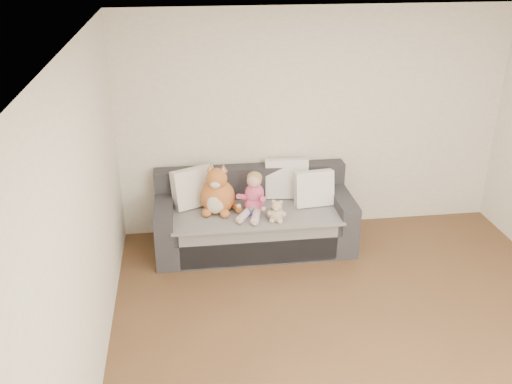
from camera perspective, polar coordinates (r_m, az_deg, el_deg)
The scene contains 10 objects.
room_shell at distance 4.77m, azimuth 11.39°, elevation -0.64°, with size 5.00×5.00×5.00m.
sofa at distance 6.49m, azimuth -0.22°, elevation -2.85°, with size 2.20×0.94×0.85m.
cushion_left at distance 6.41m, azimuth -6.26°, elevation 0.45°, with size 0.53×0.39×0.45m.
cushion_right_back at distance 6.61m, azimuth 3.06°, elevation 1.37°, with size 0.51×0.26×0.47m.
cushion_right_front at distance 6.43m, azimuth 5.81°, elevation 0.36°, with size 0.45×0.24×0.41m.
toddler at distance 6.21m, azimuth -0.25°, elevation -0.43°, with size 0.35×0.48×0.47m.
plush_cat at distance 6.25m, azimuth -3.86°, elevation -0.21°, with size 0.45×0.40×0.58m.
teddy_bear at distance 6.07m, azimuth 2.10°, elevation -2.09°, with size 0.19×0.16×0.25m.
plush_cow at distance 6.14m, azimuth 1.66°, elevation -2.14°, with size 0.13×0.19×0.16m.
sippy_cup at distance 6.21m, azimuth -0.49°, elevation -1.90°, with size 0.09×0.07×0.10m.
Camera 1 is at (-1.50, -3.65, 3.29)m, focal length 40.00 mm.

